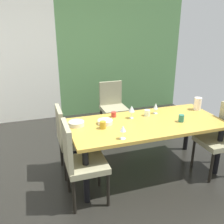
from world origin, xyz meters
TOP-DOWN VIEW (x-y plane):
  - ground_plane at (0.00, 0.00)m, footprint 5.25×5.44m
  - garden_window_panel at (1.25, 2.67)m, footprint 2.75×0.10m
  - dining_table at (0.68, 0.16)m, footprint 1.99×0.91m
  - chair_head_far at (0.68, 1.55)m, footprint 0.44×0.45m
  - chair_right_near at (1.63, -0.15)m, footprint 0.44×0.44m
  - chair_left_far at (-0.28, 0.47)m, footprint 0.45×0.44m
  - chair_left_near at (-0.28, -0.15)m, footprint 0.45×0.44m
  - wine_glass_corner at (0.21, -0.19)m, footprint 0.07×0.07m
  - wine_glass_right at (0.93, 0.41)m, footprint 0.07×0.07m
  - wine_glass_west at (0.54, 0.35)m, footprint 0.08×0.08m
  - serving_bowl_east at (0.15, 0.28)m, footprint 0.19×0.19m
  - serving_bowl_rear at (-0.21, 0.34)m, footprint 0.19×0.19m
  - cup_north at (0.33, 0.47)m, footprint 0.07×0.07m
  - cup_center at (1.11, 0.03)m, footprint 0.07×0.07m
  - cup_left at (0.08, 0.15)m, footprint 0.08×0.08m
  - cup_near_window at (0.78, 0.37)m, footprint 0.08×0.08m
  - pitcher_south at (1.59, 0.36)m, footprint 0.12×0.11m

SIDE VIEW (x-z plane):
  - ground_plane at x=0.00m, z-range -0.02..0.00m
  - chair_head_far at x=0.68m, z-range 0.07..0.99m
  - chair_left_far at x=-0.28m, z-range 0.06..1.00m
  - chair_right_near at x=1.63m, z-range 0.06..1.01m
  - chair_left_near at x=-0.28m, z-range 0.06..1.03m
  - dining_table at x=0.68m, z-range 0.29..1.02m
  - serving_bowl_east at x=0.15m, z-range 0.73..0.78m
  - serving_bowl_rear at x=-0.21m, z-range 0.73..0.79m
  - cup_north at x=0.33m, z-range 0.73..0.81m
  - cup_near_window at x=0.78m, z-range 0.73..0.82m
  - cup_left at x=0.08m, z-range 0.73..0.83m
  - cup_center at x=1.11m, z-range 0.73..0.83m
  - pitcher_south at x=1.59m, z-range 0.74..0.92m
  - wine_glass_right at x=0.93m, z-range 0.76..0.91m
  - wine_glass_corner at x=0.21m, z-range 0.77..0.93m
  - wine_glass_west at x=0.54m, z-range 0.78..0.95m
  - garden_window_panel at x=1.25m, z-range 0.00..2.59m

